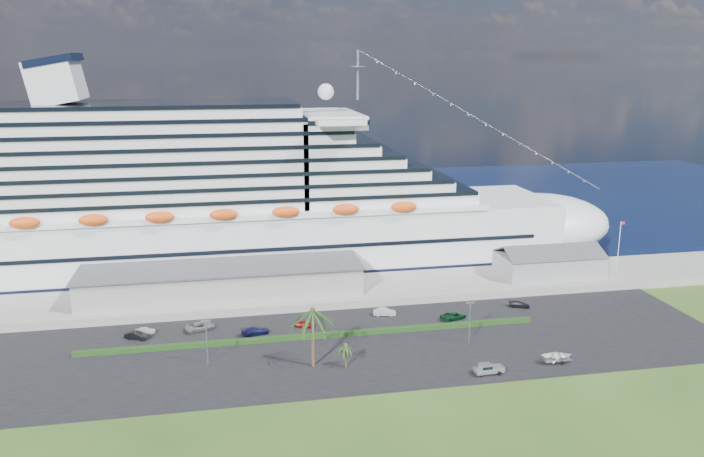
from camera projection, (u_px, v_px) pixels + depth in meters
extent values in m
plane|color=#294B19|center=(374.00, 372.00, 117.34)|extent=(420.00, 420.00, 0.00)
cube|color=black|center=(361.00, 346.00, 127.79)|extent=(140.00, 38.00, 0.12)
cube|color=gray|center=(335.00, 291.00, 155.19)|extent=(240.00, 20.00, 1.80)
cube|color=black|center=(292.00, 210.00, 241.08)|extent=(420.00, 160.00, 0.02)
cube|color=silver|center=(241.00, 238.00, 172.60)|extent=(160.00, 30.00, 16.00)
ellipsoid|color=silver|center=(536.00, 224.00, 187.42)|extent=(40.00, 30.00, 16.00)
cube|color=black|center=(242.00, 264.00, 174.26)|extent=(164.00, 30.60, 2.40)
cube|color=silver|center=(187.00, 154.00, 165.10)|extent=(128.00, 26.00, 24.80)
cube|color=silver|center=(329.00, 119.00, 169.65)|extent=(14.00, 38.00, 3.20)
cube|color=silver|center=(56.00, 81.00, 155.67)|extent=(11.58, 14.00, 11.58)
cylinder|color=gray|center=(358.00, 75.00, 168.39)|extent=(0.70, 0.70, 12.00)
ellipsoid|color=#EA4F16|center=(224.00, 215.00, 154.43)|extent=(90.00, 2.40, 2.60)
ellipsoid|color=#EA4F16|center=(222.00, 189.00, 184.50)|extent=(90.00, 2.40, 2.60)
cube|color=black|center=(241.00, 235.00, 172.40)|extent=(144.00, 30.40, 0.90)
cube|color=gray|center=(222.00, 281.00, 149.61)|extent=(60.00, 14.00, 6.00)
cube|color=#4C4C54|center=(222.00, 267.00, 148.85)|extent=(61.00, 15.00, 0.40)
cube|color=gray|center=(549.00, 264.00, 164.02)|extent=(24.00, 12.00, 4.80)
cube|color=#4C4C54|center=(556.00, 253.00, 160.29)|extent=(24.00, 6.31, 2.74)
cube|color=#4C4C54|center=(544.00, 246.00, 166.00)|extent=(24.00, 6.31, 2.74)
cylinder|color=silver|center=(619.00, 245.00, 166.48)|extent=(0.16, 0.16, 12.00)
cube|color=red|center=(623.00, 223.00, 165.21)|extent=(1.00, 0.04, 0.70)
cube|color=black|center=(315.00, 336.00, 130.95)|extent=(88.00, 1.10, 0.90)
cylinder|color=gray|center=(207.00, 343.00, 118.76)|extent=(0.24, 0.24, 8.00)
cube|color=gray|center=(206.00, 321.00, 117.76)|extent=(1.60, 0.35, 0.35)
cylinder|color=gray|center=(470.00, 323.00, 127.65)|extent=(0.24, 0.24, 8.00)
cube|color=gray|center=(471.00, 303.00, 126.65)|extent=(1.60, 0.35, 0.35)
cylinder|color=#47301E|center=(313.00, 338.00, 118.01)|extent=(0.54, 0.54, 10.50)
sphere|color=#47301E|center=(312.00, 310.00, 116.73)|extent=(0.98, 0.98, 0.98)
cylinder|color=#47301E|center=(346.00, 356.00, 118.37)|extent=(0.35, 0.35, 4.20)
sphere|color=#47301E|center=(346.00, 345.00, 117.86)|extent=(0.73, 0.73, 0.73)
imported|color=white|center=(145.00, 330.00, 132.94)|extent=(4.00, 1.87, 1.32)
imported|color=black|center=(137.00, 335.00, 130.38)|extent=(4.81, 3.27, 1.50)
imported|color=gray|center=(200.00, 326.00, 134.58)|extent=(6.16, 4.28, 1.56)
imported|color=#121341|center=(255.00, 331.00, 132.44)|extent=(5.72, 3.54, 1.55)
imported|color=maroon|center=(305.00, 324.00, 136.17)|extent=(4.17, 2.67, 1.32)
imported|color=silver|center=(385.00, 312.00, 142.26)|extent=(4.91, 2.59, 1.54)
imported|color=#0D371D|center=(454.00, 316.00, 140.26)|extent=(5.98, 4.01, 1.52)
imported|color=black|center=(519.00, 304.00, 147.06)|extent=(4.83, 3.53, 1.30)
cylinder|color=black|center=(481.00, 375.00, 115.00)|extent=(0.76, 0.30, 0.74)
cylinder|color=black|center=(477.00, 370.00, 116.68)|extent=(0.76, 0.30, 0.74)
cylinder|color=black|center=(499.00, 373.00, 115.60)|extent=(0.76, 0.30, 0.74)
cylinder|color=black|center=(495.00, 369.00, 117.28)|extent=(0.76, 0.30, 0.74)
cube|color=#A3A6AA|center=(489.00, 370.00, 116.09)|extent=(5.11, 2.10, 0.65)
cube|color=#A3A6AA|center=(497.00, 367.00, 116.25)|extent=(2.32, 1.92, 0.51)
cube|color=#A3A6AA|center=(486.00, 367.00, 115.81)|extent=(2.13, 1.86, 0.88)
cube|color=black|center=(486.00, 366.00, 115.78)|extent=(1.95, 1.90, 0.51)
cube|color=#A3A6AA|center=(477.00, 370.00, 115.64)|extent=(0.92, 1.81, 0.33)
cube|color=gray|center=(557.00, 360.00, 120.34)|extent=(5.03, 1.90, 0.13)
cylinder|color=gray|center=(545.00, 361.00, 119.92)|extent=(2.39, 0.11, 0.09)
cylinder|color=black|center=(562.00, 363.00, 119.55)|extent=(0.70, 0.25, 0.70)
cylinder|color=black|center=(557.00, 358.00, 121.41)|extent=(0.70, 0.25, 0.70)
imported|color=silver|center=(558.00, 356.00, 120.18)|extent=(5.56, 4.00, 1.14)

